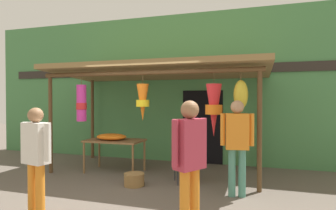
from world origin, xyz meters
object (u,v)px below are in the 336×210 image
Objects in this scene: customer_foreground at (190,155)px; shopper_by_bananas at (237,139)px; display_table at (115,143)px; vendor_in_orange at (36,153)px; wicker_basket_by_table at (134,179)px; folding_chair at (188,159)px; flower_heap_on_table at (112,137)px.

customer_foreground is 1.75m from shopper_by_bananas.
display_table is 2.76m from vendor_in_orange.
display_table reaches higher than wicker_basket_by_table.
folding_chair is 0.48× the size of customer_foreground.
folding_chair is 3.01m from vendor_in_orange.
folding_chair is 1.20m from wicker_basket_by_table.
customer_foreground is at bearing 3.58° from vendor_in_orange.
flower_heap_on_table is at bearing -140.40° from display_table.
customer_foreground reaches higher than shopper_by_bananas.
customer_foreground is (0.56, -2.27, 0.53)m from folding_chair.
vendor_in_orange reaches higher than folding_chair.
wicker_basket_by_table is 0.24× the size of customer_foreground.
display_table is 3.59m from customer_foreground.
wicker_basket_by_table is at bearing 178.95° from shopper_by_bananas.
flower_heap_on_table is 0.46× the size of vendor_in_orange.
customer_foreground is (2.46, -2.60, 0.33)m from display_table.
folding_chair is 0.51× the size of vendor_in_orange.
display_table is 0.84× the size of vendor_in_orange.
display_table is at bearing 39.60° from flower_heap_on_table.
shopper_by_bananas reaches higher than folding_chair.
shopper_by_bananas reaches higher than vendor_in_orange.
wicker_basket_by_table is at bearing 68.28° from vendor_in_orange.
vendor_in_orange is (0.22, -2.70, 0.11)m from flower_heap_on_table.
flower_heap_on_table is 2.00m from folding_chair.
vendor_in_orange is at bearing -85.41° from flower_heap_on_table.
wicker_basket_by_table is at bearing -41.24° from flower_heap_on_table.
display_table is at bearing 162.60° from shopper_by_bananas.
flower_heap_on_table is at bearing 138.76° from wicker_basket_by_table.
flower_heap_on_table is 3.13m from shopper_by_bananas.
vendor_in_orange is 3.32m from shopper_by_bananas.
flower_heap_on_table is at bearing 171.64° from folding_chair.
folding_chair is (1.90, -0.33, -0.20)m from display_table.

